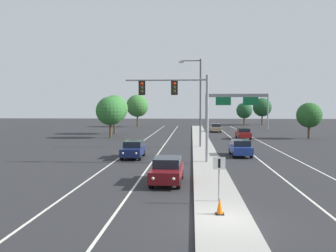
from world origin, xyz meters
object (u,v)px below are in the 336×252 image
(car_receding_tan, at_px, (216,128))
(overhead_signal_mast, at_px, (181,100))
(tree_far_left_c, at_px, (114,109))
(tree_far_left_b, at_px, (137,106))
(car_oncoming_darkred, at_px, (167,170))
(car_oncoming_navy, at_px, (133,149))
(tree_far_left_a, at_px, (110,111))
(tree_far_right_c, at_px, (244,111))
(tree_far_right_b, at_px, (262,107))
(median_sign_post, at_px, (219,172))
(tree_far_right_a, at_px, (309,115))
(car_receding_blue, at_px, (240,148))
(highway_sign_gantry, at_px, (237,100))
(traffic_cone_median_nose, at_px, (220,206))
(car_receding_red, at_px, (243,133))
(street_lamp_median, at_px, (198,97))

(car_receding_tan, bearing_deg, overhead_signal_mast, -98.03)
(tree_far_left_c, distance_m, tree_far_left_b, 22.92)
(car_oncoming_darkred, bearing_deg, car_oncoming_navy, 109.50)
(car_oncoming_darkred, relative_size, car_oncoming_navy, 1.01)
(tree_far_left_a, distance_m, tree_far_right_c, 46.05)
(car_oncoming_navy, height_order, tree_far_right_b, tree_far_right_b)
(car_oncoming_navy, bearing_deg, car_receding_tan, 74.34)
(median_sign_post, distance_m, tree_far_right_a, 40.71)
(car_receding_blue, height_order, tree_far_right_b, tree_far_right_b)
(car_receding_tan, xyz_separation_m, tree_far_right_c, (8.68, 24.42, 2.93))
(overhead_signal_mast, bearing_deg, tree_far_left_b, 102.16)
(overhead_signal_mast, bearing_deg, tree_far_left_c, 111.19)
(car_oncoming_darkred, xyz_separation_m, tree_far_left_c, (-11.82, 40.16, 3.57))
(car_oncoming_darkred, distance_m, car_receding_tan, 46.46)
(tree_far_left_c, relative_size, tree_far_left_a, 1.07)
(tree_far_left_a, bearing_deg, car_oncoming_navy, -72.04)
(car_oncoming_navy, relative_size, tree_far_right_c, 0.78)
(overhead_signal_mast, distance_m, tree_far_left_c, 34.46)
(highway_sign_gantry, bearing_deg, tree_far_left_b, 162.25)
(car_receding_tan, height_order, tree_far_right_c, tree_far_right_c)
(car_oncoming_darkred, height_order, tree_far_right_b, tree_far_right_b)
(median_sign_post, xyz_separation_m, tree_far_right_a, (15.93, 37.41, 1.89))
(car_receding_blue, relative_size, tree_far_left_a, 0.71)
(car_receding_tan, bearing_deg, tree_far_right_a, -46.41)
(car_receding_blue, xyz_separation_m, car_receding_tan, (-0.17, 33.25, 0.00))
(car_oncoming_navy, bearing_deg, overhead_signal_mast, -32.49)
(car_oncoming_navy, relative_size, car_receding_tan, 1.00)
(traffic_cone_median_nose, bearing_deg, overhead_signal_mast, 97.87)
(car_oncoming_darkred, distance_m, tree_far_left_b, 64.19)
(car_receding_blue, distance_m, traffic_cone_median_nose, 20.07)
(overhead_signal_mast, relative_size, car_receding_red, 1.61)
(street_lamp_median, xyz_separation_m, car_receding_tan, (3.72, 26.48, -4.97))
(street_lamp_median, bearing_deg, median_sign_post, -88.69)
(median_sign_post, bearing_deg, street_lamp_median, 91.31)
(car_receding_tan, relative_size, tree_far_left_c, 0.67)
(car_oncoming_navy, distance_m, tree_far_left_a, 22.51)
(street_lamp_median, xyz_separation_m, car_receding_red, (6.79, 12.11, -4.97))
(street_lamp_median, bearing_deg, tree_far_left_c, 124.42)
(car_receding_tan, relative_size, tree_far_left_a, 0.72)
(car_oncoming_darkred, xyz_separation_m, car_oncoming_navy, (-3.86, 10.91, 0.00))
(traffic_cone_median_nose, height_order, tree_far_right_c, tree_far_right_c)
(street_lamp_median, xyz_separation_m, car_oncoming_navy, (-6.14, -8.69, -4.97))
(median_sign_post, distance_m, car_oncoming_darkred, 5.58)
(tree_far_right_b, bearing_deg, car_receding_blue, -102.51)
(tree_far_right_a, xyz_separation_m, tree_far_left_a, (-29.49, -0.58, 0.61))
(car_receding_red, bearing_deg, tree_far_left_a, 178.89)
(traffic_cone_median_nose, bearing_deg, car_oncoming_navy, 110.20)
(overhead_signal_mast, distance_m, car_receding_red, 25.51)
(traffic_cone_median_nose, relative_size, tree_far_left_c, 0.11)
(car_oncoming_darkred, height_order, car_receding_blue, same)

